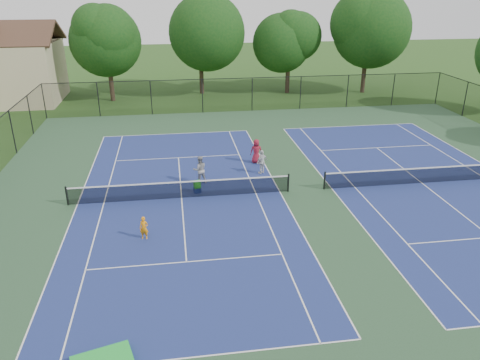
{
  "coord_description": "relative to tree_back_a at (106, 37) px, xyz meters",
  "views": [
    {
      "loc": [
        -7.23,
        -23.29,
        10.84
      ],
      "look_at": [
        -3.92,
        -1.0,
        1.3
      ],
      "focal_mm": 35.0,
      "sensor_mm": 36.0,
      "label": 1
    }
  ],
  "objects": [
    {
      "name": "ball_hopper",
      "position": [
        6.9,
        -23.4,
        -5.54
      ],
      "size": [
        0.41,
        0.36,
        0.42
      ],
      "primitive_type": "cube",
      "rotation": [
        0.0,
        0.0,
        0.32
      ],
      "color": "green",
      "rests_on": "ball_crate"
    },
    {
      "name": "ball_crate",
      "position": [
        6.9,
        -23.4,
        -5.89
      ],
      "size": [
        0.44,
        0.38,
        0.29
      ],
      "primitive_type": "cube",
      "rotation": [
        0.0,
        0.0,
        0.31
      ],
      "color": "navy",
      "rests_on": "ground"
    },
    {
      "name": "tree_back_b",
      "position": [
        9.0,
        2.0,
        0.56
      ],
      "size": [
        7.6,
        7.6,
        10.03
      ],
      "color": "#2D2116",
      "rests_on": "ground"
    },
    {
      "name": "tennis_court_left",
      "position": [
        6.0,
        -24.0,
        -5.94
      ],
      "size": [
        12.0,
        23.83,
        1.07
      ],
      "color": "navy",
      "rests_on": "ground"
    },
    {
      "name": "clapboard_house",
      "position": [
        -10.0,
        1.0,
        -2.95
      ],
      "size": [
        10.8,
        8.1,
        7.65
      ],
      "color": "tan",
      "rests_on": "ground"
    },
    {
      "name": "instructor",
      "position": [
        7.15,
        -22.04,
        -5.2
      ],
      "size": [
        0.91,
        0.76,
        1.67
      ],
      "primitive_type": "imported",
      "rotation": [
        0.0,
        0.0,
        3.31
      ],
      "color": "gray",
      "rests_on": "ground"
    },
    {
      "name": "court_pad",
      "position": [
        13.0,
        -24.0,
        -6.03
      ],
      "size": [
        36.0,
        36.0,
        0.01
      ],
      "primitive_type": "cube",
      "color": "#2A4B2D",
      "rests_on": "ground"
    },
    {
      "name": "tennis_court_right",
      "position": [
        20.0,
        -24.0,
        -5.94
      ],
      "size": [
        12.0,
        23.83,
        1.07
      ],
      "color": "navy",
      "rests_on": "ground"
    },
    {
      "name": "tree_back_c",
      "position": [
        18.0,
        1.0,
        -0.56
      ],
      "size": [
        6.0,
        6.0,
        8.4
      ],
      "color": "#2D2116",
      "rests_on": "ground"
    },
    {
      "name": "bystander_c",
      "position": [
        10.99,
        -19.26,
        -5.25
      ],
      "size": [
        0.82,
        0.57,
        1.58
      ],
      "primitive_type": "imported",
      "rotation": [
        0.0,
        0.0,
        3.05
      ],
      "color": "maroon",
      "rests_on": "ground"
    },
    {
      "name": "tree_back_d",
      "position": [
        26.0,
        0.0,
        0.79
      ],
      "size": [
        7.8,
        7.8,
        10.37
      ],
      "color": "#2D2116",
      "rests_on": "ground"
    },
    {
      "name": "perimeter_fence",
      "position": [
        13.0,
        -24.0,
        -4.44
      ],
      "size": [
        36.08,
        36.08,
        3.02
      ],
      "color": "black",
      "rests_on": "ground"
    },
    {
      "name": "child_player",
      "position": [
        4.19,
        -28.15,
        -5.49
      ],
      "size": [
        0.45,
        0.34,
        1.1
      ],
      "primitive_type": "imported",
      "rotation": [
        0.0,
        0.0,
        -0.22
      ],
      "color": "orange",
      "rests_on": "ground"
    },
    {
      "name": "tree_back_a",
      "position": [
        0.0,
        0.0,
        0.0
      ],
      "size": [
        6.8,
        6.8,
        9.15
      ],
      "color": "#2D2116",
      "rests_on": "ground"
    },
    {
      "name": "ground",
      "position": [
        13.0,
        -24.0,
        -6.04
      ],
      "size": [
        140.0,
        140.0,
        0.0
      ],
      "primitive_type": "plane",
      "color": "#234716",
      "rests_on": "ground"
    },
    {
      "name": "bystander_a",
      "position": [
        11.0,
        -21.1,
        -5.29
      ],
      "size": [
        0.92,
        0.82,
        1.5
      ],
      "primitive_type": "imported",
      "rotation": [
        0.0,
        0.0,
        3.78
      ],
      "color": "silver",
      "rests_on": "ground"
    }
  ]
}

